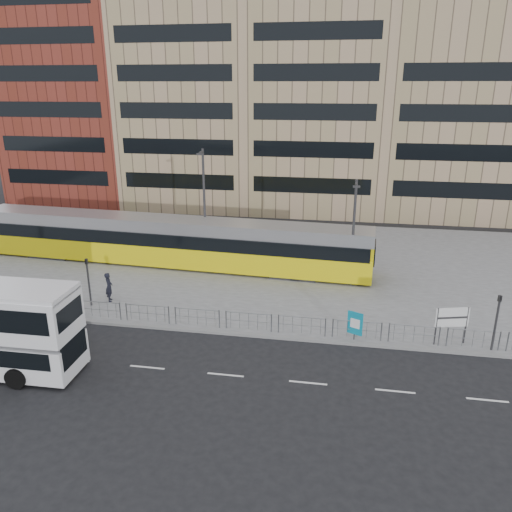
% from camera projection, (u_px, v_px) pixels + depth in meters
% --- Properties ---
extents(ground, '(120.00, 120.00, 0.00)m').
position_uv_depth(ground, '(207.00, 333.00, 28.23)').
color(ground, black).
rests_on(ground, ground).
extents(plaza, '(64.00, 24.00, 0.15)m').
position_uv_depth(plaza, '(247.00, 262.00, 39.38)').
color(plaza, slate).
rests_on(plaza, ground).
extents(kerb, '(64.00, 0.25, 0.17)m').
position_uv_depth(kerb, '(207.00, 332.00, 28.26)').
color(kerb, gray).
rests_on(kerb, ground).
extents(building_row, '(70.40, 18.40, 31.20)m').
position_uv_depth(building_row, '(297.00, 88.00, 55.68)').
color(building_row, maroon).
rests_on(building_row, ground).
extents(pedestrian_barrier, '(32.07, 0.07, 1.10)m').
position_uv_depth(pedestrian_barrier, '(243.00, 316.00, 28.06)').
color(pedestrian_barrier, gray).
rests_on(pedestrian_barrier, plaza).
extents(road_markings, '(62.00, 0.12, 0.01)m').
position_uv_depth(road_markings, '(206.00, 373.00, 24.35)').
color(road_markings, white).
rests_on(road_markings, ground).
extents(tram, '(30.92, 4.82, 3.63)m').
position_uv_depth(tram, '(168.00, 241.00, 38.19)').
color(tram, yellow).
rests_on(tram, plaza).
extents(station_sign, '(1.78, 0.54, 2.10)m').
position_uv_depth(station_sign, '(452.00, 319.00, 26.33)').
color(station_sign, '#2D2D30').
rests_on(station_sign, plaza).
extents(ad_panel, '(0.82, 0.43, 1.63)m').
position_uv_depth(ad_panel, '(355.00, 324.00, 26.92)').
color(ad_panel, '#2D2D30').
rests_on(ad_panel, plaza).
extents(pedestrian, '(0.70, 0.82, 1.91)m').
position_uv_depth(pedestrian, '(109.00, 287.00, 31.79)').
color(pedestrian, black).
rests_on(pedestrian, plaza).
extents(traffic_light_west, '(0.17, 0.21, 3.10)m').
position_uv_depth(traffic_light_west, '(88.00, 276.00, 30.81)').
color(traffic_light_west, '#2D2D30').
rests_on(traffic_light_west, plaza).
extents(traffic_light_east, '(0.23, 0.25, 3.10)m').
position_uv_depth(traffic_light_east, '(497.00, 316.00, 25.54)').
color(traffic_light_east, '#2D2D30').
rests_on(traffic_light_east, plaza).
extents(lamp_post_west, '(0.45, 1.04, 8.76)m').
position_uv_depth(lamp_post_west, '(204.00, 203.00, 37.55)').
color(lamp_post_west, '#2D2D30').
rests_on(lamp_post_west, plaza).
extents(lamp_post_east, '(0.45, 1.04, 7.36)m').
position_uv_depth(lamp_post_east, '(353.00, 229.00, 33.28)').
color(lamp_post_east, '#2D2D30').
rests_on(lamp_post_east, plaza).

